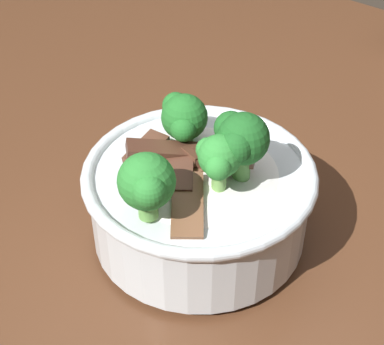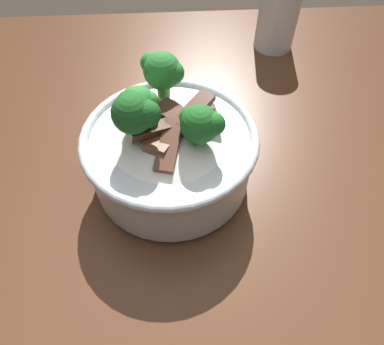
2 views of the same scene
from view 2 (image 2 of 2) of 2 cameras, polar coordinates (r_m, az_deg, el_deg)
The scene contains 3 objects.
dining_table at distance 0.52m, azimuth -3.18°, elevation -13.20°, with size 1.37×1.08×0.76m.
rice_bowl at distance 0.43m, azimuth -3.70°, elevation 4.21°, with size 0.22×0.22×0.15m.
drinking_glass at distance 0.72m, azimuth 13.90°, elevation 23.26°, with size 0.07×0.07×0.12m.
Camera 2 is at (0.01, -0.22, 1.14)m, focal length 32.24 mm.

